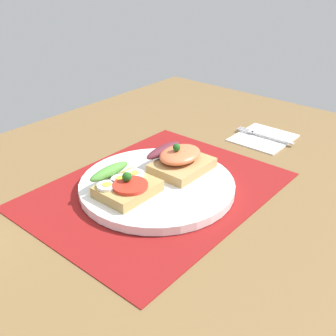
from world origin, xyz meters
The scene contains 7 objects.
ground_plane centered at (0.00, 0.00, -1.60)cm, with size 120.00×90.00×3.20cm, color brown.
placemat centered at (0.00, 0.00, 0.15)cm, with size 43.80×33.64×0.30cm, color maroon.
plate centered at (0.00, 0.00, 1.06)cm, with size 27.48×27.48×1.51cm, color white.
sandwich_egg_tomato centered at (-6.24, 1.77, 3.29)cm, with size 9.64×9.29×4.06cm.
sandwich_salmon centered at (6.30, -0.09, 3.74)cm, with size 10.74×9.82×5.42cm.
napkin centered at (32.66, -3.37, 0.30)cm, with size 13.18×11.70×0.60cm, color white.
fork centered at (32.77, -3.13, 0.76)cm, with size 1.62×13.90×0.32cm.
Camera 1 is at (-46.54, -41.80, 37.85)cm, focal length 43.74 mm.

